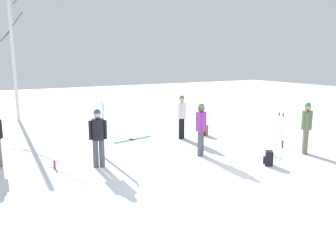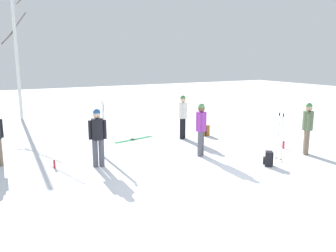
# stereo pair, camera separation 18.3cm
# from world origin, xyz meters

# --- Properties ---
(ground_plane) EXTENTS (60.00, 60.00, 0.00)m
(ground_plane) POSITION_xyz_m (0.00, 0.00, 0.00)
(ground_plane) COLOR white
(person_1) EXTENTS (0.39, 0.41, 1.72)m
(person_1) POSITION_xyz_m (4.45, 0.53, 0.98)
(person_1) COLOR #72604C
(person_1) RESTS_ON ground_plane
(person_2) EXTENTS (0.43, 0.35, 1.72)m
(person_2) POSITION_xyz_m (2.02, 4.40, 0.98)
(person_2) COLOR black
(person_2) RESTS_ON ground_plane
(person_3) EXTENTS (0.42, 0.37, 1.72)m
(person_3) POSITION_xyz_m (1.30, 2.06, 0.98)
(person_3) COLOR #4C4C56
(person_3) RESTS_ON ground_plane
(person_4) EXTENTS (0.50, 0.34, 1.72)m
(person_4) POSITION_xyz_m (-1.98, 2.52, 0.98)
(person_4) COLOR #4C4C56
(person_4) RESTS_ON ground_plane
(ski_pair_planted_0) EXTENTS (0.20, 0.20, 1.81)m
(ski_pair_planted_0) POSITION_xyz_m (-1.49, 3.50, 0.90)
(ski_pair_planted_0) COLOR white
(ski_pair_planted_0) RESTS_ON ground_plane
(ski_pair_lying_0) EXTENTS (1.71, 0.54, 0.05)m
(ski_pair_lying_0) POSITION_xyz_m (0.23, 5.14, 0.01)
(ski_pair_lying_0) COLOR green
(ski_pair_lying_0) RESTS_ON ground_plane
(ski_poles_0) EXTENTS (0.07, 0.26, 1.50)m
(ski_poles_0) POSITION_xyz_m (3.09, 0.40, 0.80)
(ski_poles_0) COLOR #B2B2BC
(ski_poles_0) RESTS_ON ground_plane
(backpack_0) EXTENTS (0.35, 0.34, 0.44)m
(backpack_0) POSITION_xyz_m (2.44, 0.18, 0.21)
(backpack_0) COLOR black
(backpack_0) RESTS_ON ground_plane
(backpack_1) EXTENTS (0.34, 0.32, 0.44)m
(backpack_1) POSITION_xyz_m (3.12, 4.39, 0.21)
(backpack_1) COLOR #99591E
(backpack_1) RESTS_ON ground_plane
(water_bottle_0) EXTENTS (0.07, 0.07, 0.27)m
(water_bottle_0) POSITION_xyz_m (4.36, 1.39, 0.13)
(water_bottle_0) COLOR red
(water_bottle_0) RESTS_ON ground_plane
(water_bottle_1) EXTENTS (0.06, 0.06, 0.25)m
(water_bottle_1) POSITION_xyz_m (-3.16, 2.97, 0.12)
(water_bottle_1) COLOR red
(water_bottle_1) RESTS_ON ground_plane
(birch_tree_3) EXTENTS (1.53, 1.17, 6.48)m
(birch_tree_3) POSITION_xyz_m (-3.08, 12.05, 3.37)
(birch_tree_3) COLOR silver
(birch_tree_3) RESTS_ON ground_plane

